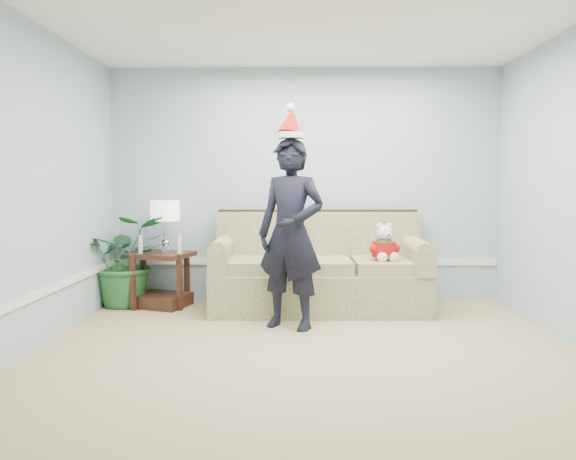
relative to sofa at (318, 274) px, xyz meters
The scene contains 10 objects.
room_shell 2.25m from the sofa, 94.21° to the right, with size 4.54×5.04×2.74m.
wainscot_trim 1.58m from the sofa, 147.37° to the right, with size 4.49×4.99×0.06m.
sofa is the anchor object (origin of this frame).
side_table 1.76m from the sofa, behind, with size 0.77×0.71×0.61m.
table_lamp 1.84m from the sofa, behind, with size 0.32×0.32×0.57m.
candle_pair 1.77m from the sofa, behind, with size 0.47×0.05×0.20m.
houseplant 2.15m from the sofa, behind, with size 0.92×0.80×1.02m, color #225F2E.
man 1.01m from the sofa, 109.67° to the right, with size 0.66×0.43×1.80m, color black.
santa_hat 1.77m from the sofa, 110.01° to the right, with size 0.36×0.38×0.32m.
teddy_bear 0.78m from the sofa, 18.00° to the right, with size 0.30×0.31×0.40m.
Camera 1 is at (-0.08, -4.05, 1.37)m, focal length 35.00 mm.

